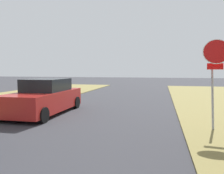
% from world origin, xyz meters
% --- Properties ---
extents(stop_sign_far, '(0.82, 0.75, 2.91)m').
position_xyz_m(stop_sign_far, '(4.57, 10.05, 2.15)').
color(stop_sign_far, '#9EA0A5').
rests_on(stop_sign_far, grass_verge_right).
extents(parked_sedan_red, '(1.97, 4.41, 1.57)m').
position_xyz_m(parked_sedan_red, '(-2.27, 11.45, 0.72)').
color(parked_sedan_red, red).
rests_on(parked_sedan_red, ground).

